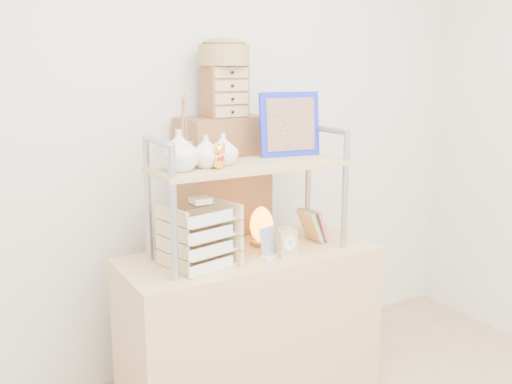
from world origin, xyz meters
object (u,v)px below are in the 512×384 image
Objects in this scene: cabinet at (225,245)px; salt_lamp at (261,226)px; letter_tray at (201,239)px; desk at (250,327)px.

salt_lamp is at bearing -86.88° from cabinet.
desk is at bearing 10.60° from letter_tray.
letter_tray is (-0.27, -0.05, 0.50)m from desk.
cabinet is 0.57m from letter_tray.
cabinet reaches higher than desk.
salt_lamp is (0.11, 0.08, 0.47)m from desk.
cabinet reaches higher than salt_lamp.
salt_lamp is (0.05, -0.29, 0.17)m from cabinet.
cabinet is 7.09× the size of salt_lamp.
letter_tray is at bearing -134.60° from cabinet.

